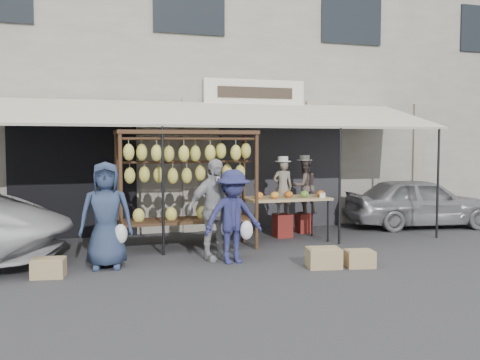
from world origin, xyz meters
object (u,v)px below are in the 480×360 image
at_px(banana_rack, 187,166).
at_px(crate_near_a, 324,258).
at_px(customer_mid, 214,210).
at_px(vendor_left, 283,187).
at_px(crate_far, 49,268).
at_px(customer_right, 233,217).
at_px(crate_near_b, 359,259).
at_px(produce_table, 286,199).
at_px(customer_left, 106,215).
at_px(sedan, 420,202).
at_px(vendor_right, 304,186).

xyz_separation_m(banana_rack, crate_near_a, (1.79, -2.08, -1.41)).
distance_m(banana_rack, customer_mid, 1.24).
distance_m(vendor_left, crate_far, 5.17).
relative_size(customer_right, crate_near_b, 3.46).
bearing_deg(crate_near_a, produce_table, 82.24).
distance_m(crate_near_a, crate_near_b, 0.59).
bearing_deg(crate_near_b, customer_left, 163.42).
height_order(produce_table, sedan, sedan).
bearing_deg(customer_right, customer_mid, 119.89).
height_order(banana_rack, customer_mid, banana_rack).
relative_size(customer_left, customer_mid, 0.98).
bearing_deg(vendor_left, customer_right, 59.76).
distance_m(vendor_right, customer_right, 3.38).
relative_size(crate_near_a, sedan, 0.15).
relative_size(customer_mid, crate_near_b, 3.85).
relative_size(produce_table, crate_near_a, 3.22).
height_order(customer_mid, crate_near_a, customer_mid).
relative_size(crate_near_b, sedan, 0.13).
bearing_deg(customer_mid, sedan, 4.03).
distance_m(produce_table, vendor_right, 1.14).
height_order(produce_table, crate_near_a, produce_table).
xyz_separation_m(banana_rack, crate_near_b, (2.36, -2.22, -1.44)).
bearing_deg(customer_mid, banana_rack, 88.68).
relative_size(banana_rack, customer_right, 1.66).
distance_m(vendor_right, customer_left, 4.91).
relative_size(customer_right, crate_near_a, 2.96).
relative_size(banana_rack, crate_near_a, 4.93).
xyz_separation_m(customer_right, crate_near_a, (1.29, -0.76, -0.62)).
distance_m(customer_mid, crate_near_b, 2.54).
height_order(customer_right, crate_near_a, customer_right).
height_order(banana_rack, vendor_left, banana_rack).
bearing_deg(crate_near_a, vendor_right, 71.00).
xyz_separation_m(produce_table, crate_near_a, (-0.32, -2.33, -0.71)).
distance_m(banana_rack, produce_table, 2.23).
relative_size(vendor_left, crate_near_a, 2.19).
distance_m(crate_near_b, crate_far, 4.84).
relative_size(vendor_left, sedan, 0.33).
distance_m(customer_left, crate_near_a, 3.55).
distance_m(produce_table, crate_near_a, 2.46).
relative_size(crate_near_b, crate_far, 0.96).
xyz_separation_m(crate_near_a, sedan, (4.06, 3.08, 0.44)).
height_order(vendor_right, crate_near_b, vendor_right).
height_order(vendor_left, crate_near_b, vendor_left).
bearing_deg(customer_right, crate_far, 175.07).
bearing_deg(customer_right, banana_rack, 103.94).
bearing_deg(produce_table, customer_right, -135.68).
bearing_deg(vendor_right, crate_near_b, 75.53).
distance_m(vendor_left, crate_near_b, 3.08).
bearing_deg(sedan, customer_mid, 118.28).
distance_m(vendor_right, crate_far, 5.91).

